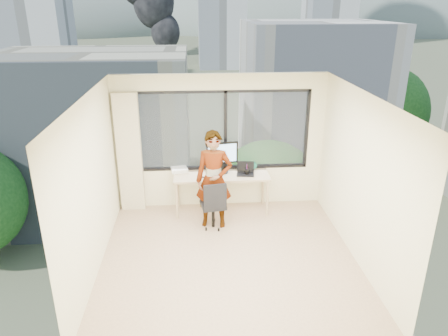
{
  "coord_description": "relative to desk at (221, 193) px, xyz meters",
  "views": [
    {
      "loc": [
        -0.49,
        -5.69,
        3.8
      ],
      "look_at": [
        0.0,
        1.0,
        1.15
      ],
      "focal_mm": 33.79,
      "sensor_mm": 36.0,
      "label": 1
    }
  ],
  "objects": [
    {
      "name": "monitor",
      "position": [
        0.02,
        0.13,
        0.68
      ],
      "size": [
        0.63,
        0.23,
        0.61
      ],
      "primitive_type": null,
      "rotation": [
        0.0,
        0.0,
        0.17
      ],
      "color": "black",
      "rests_on": "desk"
    },
    {
      "name": "chair",
      "position": [
        -0.19,
        -0.63,
        0.09
      ],
      "size": [
        0.54,
        0.54,
        0.93
      ],
      "primitive_type": null,
      "rotation": [
        0.0,
        0.0,
        0.16
      ],
      "color": "black",
      "rests_on": "floor"
    },
    {
      "name": "tree_b",
      "position": [
        4.0,
        16.34,
        -9.88
      ],
      "size": [
        7.6,
        7.6,
        9.0
      ],
      "primitive_type": null,
      "color": "#194A18",
      "rests_on": "exterior_ground"
    },
    {
      "name": "wall_right",
      "position": [
        2.0,
        -1.66,
        0.93
      ],
      "size": [
        0.01,
        4.0,
        2.6
      ],
      "primitive_type": "cube",
      "color": "#F4EFBC",
      "rests_on": "ground"
    },
    {
      "name": "exterior_ground",
      "position": [
        0.0,
        118.34,
        -14.38
      ],
      "size": [
        400.0,
        400.0,
        0.04
      ],
      "primitive_type": "cube",
      "color": "#515B3D",
      "rests_on": "ground"
    },
    {
      "name": "desk",
      "position": [
        0.0,
        0.0,
        0.0
      ],
      "size": [
        1.8,
        0.6,
        0.75
      ],
      "primitive_type": "cube",
      "color": "tan",
      "rests_on": "floor"
    },
    {
      "name": "near_bldg_a",
      "position": [
        -9.0,
        28.34,
        -7.38
      ],
      "size": [
        16.0,
        12.0,
        14.0
      ],
      "primitive_type": "cube",
      "color": "beige",
      "rests_on": "exterior_ground"
    },
    {
      "name": "game_console",
      "position": [
        -0.8,
        0.23,
        0.41
      ],
      "size": [
        0.35,
        0.31,
        0.07
      ],
      "primitive_type": "cube",
      "rotation": [
        0.0,
        0.0,
        0.22
      ],
      "color": "white",
      "rests_on": "desk"
    },
    {
      "name": "tree_c",
      "position": [
        22.0,
        38.34,
        -9.38
      ],
      "size": [
        8.4,
        8.4,
        10.0
      ],
      "primitive_type": null,
      "color": "#194A18",
      "rests_on": "exterior_ground"
    },
    {
      "name": "window_wall",
      "position": [
        0.05,
        0.34,
        1.15
      ],
      "size": [
        3.3,
        0.16,
        1.55
      ],
      "primitive_type": null,
      "color": "black",
      "rests_on": "ground"
    },
    {
      "name": "handbag",
      "position": [
        0.59,
        0.21,
        0.46
      ],
      "size": [
        0.25,
        0.17,
        0.18
      ],
      "primitive_type": "ellipsoid",
      "rotation": [
        0.0,
        0.0,
        -0.23
      ],
      "color": "#0D4F3F",
      "rests_on": "desk"
    },
    {
      "name": "pen_cup",
      "position": [
        0.48,
        -0.02,
        0.43
      ],
      "size": [
        0.11,
        0.11,
        0.11
      ],
      "primitive_type": "cylinder",
      "rotation": [
        0.0,
        0.0,
        0.32
      ],
      "color": "black",
      "rests_on": "desk"
    },
    {
      "name": "cellphone",
      "position": [
        -0.32,
        -0.11,
        0.38
      ],
      "size": [
        0.11,
        0.07,
        0.01
      ],
      "primitive_type": "cube",
      "rotation": [
        0.0,
        0.0,
        -0.18
      ],
      "color": "black",
      "rests_on": "desk"
    },
    {
      "name": "far_tower_d",
      "position": [
        -60.0,
        148.34,
        -3.38
      ],
      "size": [
        16.0,
        14.0,
        22.0
      ],
      "primitive_type": "cube",
      "color": "silver",
      "rests_on": "exterior_ground"
    },
    {
      "name": "laptop",
      "position": [
        0.45,
        -0.03,
        0.48
      ],
      "size": [
        0.37,
        0.38,
        0.21
      ],
      "primitive_type": null,
      "rotation": [
        0.0,
        0.0,
        -0.14
      ],
      "color": "black",
      "rests_on": "desk"
    },
    {
      "name": "far_tower_c",
      "position": [
        45.0,
        138.34,
        -1.38
      ],
      "size": [
        15.0,
        15.0,
        26.0
      ],
      "primitive_type": "cube",
      "color": "silver",
      "rests_on": "exterior_ground"
    },
    {
      "name": "hill_b",
      "position": [
        100.0,
        318.34,
        -14.38
      ],
      "size": [
        300.0,
        220.0,
        96.0
      ],
      "primitive_type": "ellipsoid",
      "color": "slate",
      "rests_on": "exterior_ground"
    },
    {
      "name": "far_tower_a",
      "position": [
        -35.0,
        93.34,
        -0.38
      ],
      "size": [
        14.0,
        14.0,
        28.0
      ],
      "primitive_type": "cube",
      "color": "silver",
      "rests_on": "exterior_ground"
    },
    {
      "name": "person",
      "position": [
        -0.17,
        -0.55,
        0.51
      ],
      "size": [
        0.7,
        0.51,
        1.77
      ],
      "primitive_type": "imported",
      "rotation": [
        0.0,
        0.0,
        -0.14
      ],
      "color": "#2D2D33",
      "rests_on": "floor"
    },
    {
      "name": "wall_left",
      "position": [
        -2.0,
        -1.66,
        0.93
      ],
      "size": [
        0.01,
        4.0,
        2.6
      ],
      "primitive_type": "cube",
      "color": "#F4EFBC",
      "rests_on": "ground"
    },
    {
      "name": "ceiling",
      "position": [
        0.0,
        -1.66,
        2.23
      ],
      "size": [
        4.0,
        4.0,
        0.01
      ],
      "primitive_type": "cube",
      "color": "white",
      "rests_on": "ground"
    },
    {
      "name": "curtain",
      "position": [
        -1.72,
        0.22,
        0.77
      ],
      "size": [
        0.45,
        0.14,
        2.3
      ],
      "primitive_type": "cube",
      "color": "#F2ECBD",
      "rests_on": "floor"
    },
    {
      "name": "near_bldg_b",
      "position": [
        12.0,
        36.34,
        -6.38
      ],
      "size": [
        14.0,
        13.0,
        16.0
      ],
      "primitive_type": "cube",
      "color": "white",
      "rests_on": "exterior_ground"
    },
    {
      "name": "hill_a",
      "position": [
        -120.0,
        318.34,
        -14.38
      ],
      "size": [
        288.0,
        216.0,
        90.0
      ],
      "primitive_type": "ellipsoid",
      "color": "slate",
      "rests_on": "exterior_ground"
    },
    {
      "name": "floor",
      "position": [
        0.0,
        -1.66,
        -0.38
      ],
      "size": [
        4.0,
        4.0,
        0.01
      ],
      "primitive_type": "cube",
      "color": "tan",
      "rests_on": "ground"
    },
    {
      "name": "far_tower_b",
      "position": [
        8.0,
        118.34,
        0.62
      ],
      "size": [
        13.0,
        13.0,
        30.0
      ],
      "primitive_type": "cube",
      "color": "silver",
      "rests_on": "exterior_ground"
    },
    {
      "name": "wall_front",
      "position": [
        0.0,
        -3.66,
        0.93
      ],
      "size": [
        4.0,
        0.01,
        2.6
      ],
      "primitive_type": "cube",
      "color": "#F4EFBC",
      "rests_on": "ground"
    }
  ]
}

